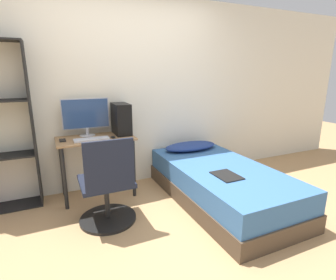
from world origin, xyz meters
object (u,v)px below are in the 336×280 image
object	(u,v)px
monitor	(86,115)
pc_tower	(121,119)
keyboard	(92,139)
office_chair	(108,192)
bed	(220,183)

from	to	relation	value
monitor	pc_tower	world-z (taller)	monitor
keyboard	pc_tower	distance (m)	0.47
office_chair	bed	distance (m)	1.35
monitor	pc_tower	size ratio (longest dim) A/B	1.44
monitor	pc_tower	distance (m)	0.43
bed	keyboard	distance (m)	1.62
office_chair	pc_tower	distance (m)	1.03
keyboard	pc_tower	size ratio (longest dim) A/B	1.03
office_chair	bed	size ratio (longest dim) A/B	0.46
office_chair	keyboard	distance (m)	0.73
monitor	pc_tower	bearing A→B (deg)	-11.96
bed	keyboard	xyz separation A→B (m)	(-1.38, 0.65, 0.55)
office_chair	monitor	world-z (taller)	monitor
keyboard	bed	bearing A→B (deg)	-25.27
office_chair	keyboard	size ratio (longest dim) A/B	2.33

